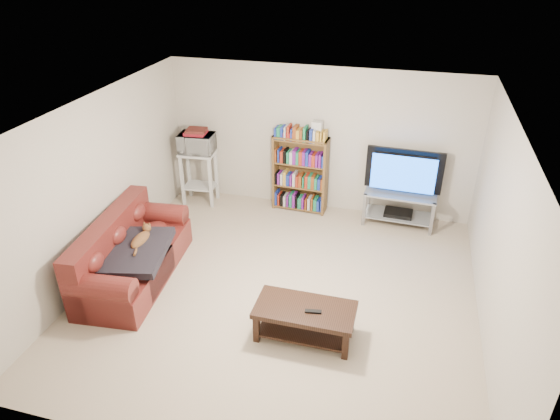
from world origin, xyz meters
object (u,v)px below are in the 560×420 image
(tv_stand, at_px, (400,203))
(bookshelf, at_px, (300,173))
(coffee_table, at_px, (305,316))
(sofa, at_px, (129,258))

(tv_stand, distance_m, bookshelf, 1.68)
(coffee_table, bearing_deg, bookshelf, 104.41)
(coffee_table, xyz_separation_m, tv_stand, (0.89, 2.95, 0.08))
(coffee_table, distance_m, bookshelf, 3.14)
(coffee_table, height_order, tv_stand, tv_stand)
(bookshelf, bearing_deg, coffee_table, -72.92)
(sofa, height_order, coffee_table, sofa)
(sofa, xyz_separation_m, bookshelf, (1.78, 2.51, 0.36))
(sofa, distance_m, coffee_table, 2.60)
(sofa, height_order, bookshelf, bookshelf)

